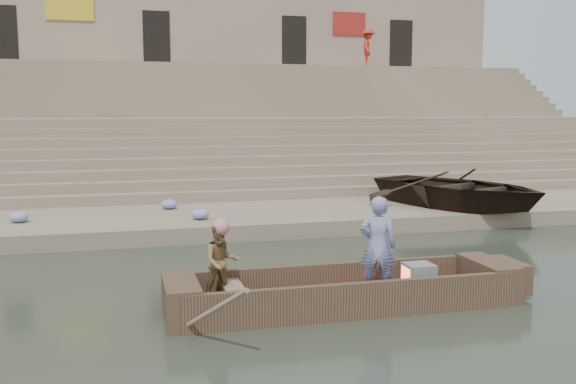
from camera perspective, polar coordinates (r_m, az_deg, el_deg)
name	(u,v)px	position (r m, az deg, el deg)	size (l,w,h in m)	color
ground	(391,319)	(9.81, 9.21, -11.17)	(120.00, 120.00, 0.00)	#252E22
lower_landing	(270,218)	(17.17, -1.60, -2.36)	(32.00, 4.00, 0.40)	gray
mid_landing	(226,155)	(24.35, -5.61, 3.34)	(32.00, 3.00, 2.80)	gray
upper_landing	(202,120)	(31.23, -7.67, 6.40)	(32.00, 3.00, 5.20)	gray
ghat_steps	(219,142)	(25.99, -6.21, 4.47)	(32.00, 11.00, 5.20)	gray
building_wall	(192,63)	(35.28, -8.56, 11.37)	(32.00, 5.07, 11.20)	tan
main_rowboat	(344,300)	(10.25, 5.02, -9.63)	(5.00, 1.30, 0.22)	brown
rowboat_trim	(356,287)	(10.26, 6.14, -8.49)	(6.04, 2.63, 1.86)	brown
standing_man	(378,246)	(10.01, 8.03, -4.80)	(0.57, 0.38, 1.57)	navy
rowing_man	(221,262)	(9.73, -5.99, -6.25)	(0.58, 0.45, 1.19)	#297D39
television	(418,276)	(10.65, 11.57, -7.37)	(0.46, 0.42, 0.40)	slate
beached_rowboat	(458,188)	(18.34, 15.03, 0.32)	(3.66, 5.12, 1.06)	#2D2116
pedestrian	(368,48)	(32.52, 7.20, 12.69)	(1.22, 0.70, 1.88)	#B52C1E
cloth_bundles	(156,211)	(16.56, -11.79, -1.71)	(16.41, 2.32, 0.26)	#3F5999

